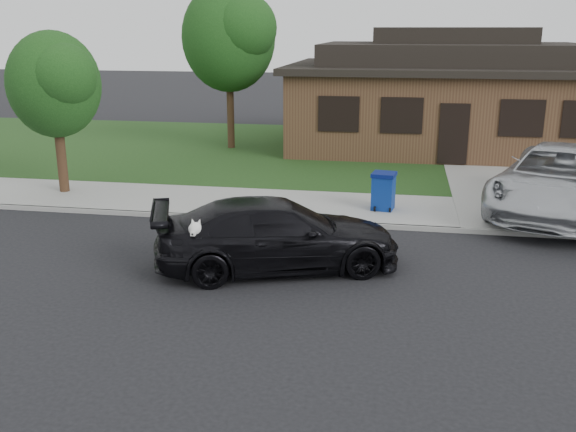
# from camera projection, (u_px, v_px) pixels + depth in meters

# --- Properties ---
(ground) EXTENTS (120.00, 120.00, 0.00)m
(ground) POSITION_uv_depth(u_px,v_px,m) (281.00, 275.00, 12.81)
(ground) COLOR black
(ground) RESTS_ON ground
(sidewalk) EXTENTS (60.00, 3.00, 0.12)m
(sidewalk) POSITION_uv_depth(u_px,v_px,m) (315.00, 207.00, 17.52)
(sidewalk) COLOR gray
(sidewalk) RESTS_ON ground
(curb) EXTENTS (60.00, 0.12, 0.12)m
(curb) POSITION_uv_depth(u_px,v_px,m) (307.00, 222.00, 16.10)
(curb) COLOR gray
(curb) RESTS_ON ground
(lawn) EXTENTS (60.00, 13.00, 0.13)m
(lawn) POSITION_uv_depth(u_px,v_px,m) (343.00, 153.00, 25.07)
(lawn) COLOR #193814
(lawn) RESTS_ON ground
(driveway) EXTENTS (4.50, 13.00, 0.14)m
(driveway) POSITION_uv_depth(u_px,v_px,m) (515.00, 175.00, 21.22)
(driveway) COLOR gray
(driveway) RESTS_ON ground
(sedan) EXTENTS (5.35, 3.55, 1.44)m
(sedan) POSITION_uv_depth(u_px,v_px,m) (277.00, 235.00, 13.00)
(sedan) COLOR black
(sedan) RESTS_ON ground
(minivan) EXTENTS (4.83, 6.73, 1.70)m
(minivan) POSITION_uv_depth(u_px,v_px,m) (560.00, 180.00, 16.48)
(minivan) COLOR #B7BABF
(minivan) RESTS_ON driveway
(recycling_bin) EXTENTS (0.68, 0.69, 0.99)m
(recycling_bin) POSITION_uv_depth(u_px,v_px,m) (383.00, 191.00, 16.92)
(recycling_bin) COLOR navy
(recycling_bin) RESTS_ON sidewalk
(house) EXTENTS (12.60, 8.60, 4.65)m
(house) POSITION_uv_depth(u_px,v_px,m) (448.00, 96.00, 25.70)
(house) COLOR #422B1C
(house) RESTS_ON ground
(tree_0) EXTENTS (3.78, 3.60, 6.34)m
(tree_0) POSITION_uv_depth(u_px,v_px,m) (232.00, 35.00, 24.44)
(tree_0) COLOR #332114
(tree_0) RESTS_ON ground
(tree_2) EXTENTS (2.73, 2.60, 4.59)m
(tree_2) POSITION_uv_depth(u_px,v_px,m) (56.00, 83.00, 17.96)
(tree_2) COLOR #332114
(tree_2) RESTS_ON ground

